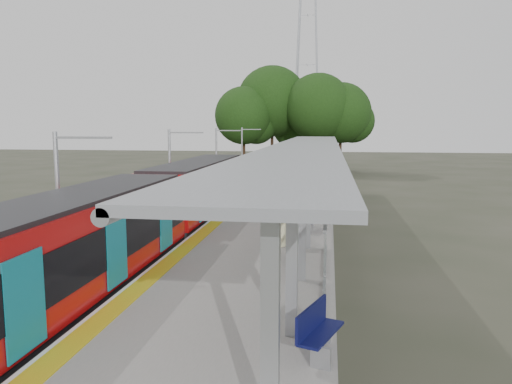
# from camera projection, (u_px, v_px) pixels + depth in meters

# --- Properties ---
(trackbed) EXTENTS (3.00, 70.00, 0.24)m
(trackbed) POSITION_uv_depth(u_px,v_px,m) (205.00, 218.00, 29.77)
(trackbed) COLOR #59544C
(trackbed) RESTS_ON ground
(platform) EXTENTS (6.00, 50.00, 1.00)m
(platform) POSITION_uv_depth(u_px,v_px,m) (280.00, 214.00, 29.07)
(platform) COLOR gray
(platform) RESTS_ON ground
(tactile_strip) EXTENTS (0.60, 50.00, 0.02)m
(tactile_strip) POSITION_uv_depth(u_px,v_px,m) (237.00, 204.00, 29.37)
(tactile_strip) COLOR gold
(tactile_strip) RESTS_ON platform
(end_fence) EXTENTS (6.00, 0.10, 1.20)m
(end_fence) POSITION_uv_depth(u_px,v_px,m) (303.00, 163.00, 53.39)
(end_fence) COLOR #9EA0A5
(end_fence) RESTS_ON platform
(train) EXTENTS (2.74, 27.60, 3.62)m
(train) POSITION_uv_depth(u_px,v_px,m) (156.00, 210.00, 21.19)
(train) COLOR black
(train) RESTS_ON ground
(canopy) EXTENTS (3.27, 38.00, 3.66)m
(canopy) POSITION_uv_depth(u_px,v_px,m) (306.00, 154.00, 24.61)
(canopy) COLOR #9EA0A5
(canopy) RESTS_ON platform
(pylon) EXTENTS (8.00, 4.00, 38.00)m
(pylon) POSITION_uv_depth(u_px,v_px,m) (307.00, 40.00, 78.74)
(pylon) COLOR #9EA0A5
(pylon) RESTS_ON ground
(tree_cluster) EXTENTS (18.47, 11.28, 12.89)m
(tree_cluster) POSITION_uv_depth(u_px,v_px,m) (293.00, 109.00, 60.09)
(tree_cluster) COLOR #382316
(tree_cluster) RESTS_ON ground
(catenary_masts) EXTENTS (2.08, 48.16, 5.40)m
(catenary_masts) POSITION_uv_depth(u_px,v_px,m) (171.00, 173.00, 28.66)
(catenary_masts) COLOR #9EA0A5
(catenary_masts) RESTS_ON ground
(bench_near) EXTENTS (0.96, 1.57, 1.03)m
(bench_near) POSITION_uv_depth(u_px,v_px,m) (317.00, 329.00, 10.02)
(bench_near) COLOR #0F124D
(bench_near) RESTS_ON platform
(bench_mid) EXTENTS (0.73, 1.39, 0.91)m
(bench_mid) POSITION_uv_depth(u_px,v_px,m) (307.00, 220.00, 21.85)
(bench_mid) COLOR #0F124D
(bench_mid) RESTS_ON platform
(bench_far) EXTENTS (0.94, 1.78, 1.17)m
(bench_far) POSITION_uv_depth(u_px,v_px,m) (312.00, 191.00, 30.58)
(bench_far) COLOR #0F124D
(bench_far) RESTS_ON platform
(info_pillar_near) EXTENTS (0.40, 0.40, 1.75)m
(info_pillar_near) POSITION_uv_depth(u_px,v_px,m) (281.00, 227.00, 19.08)
(info_pillar_near) COLOR beige
(info_pillar_near) RESTS_ON platform
(info_pillar_far) EXTENTS (0.41, 0.41, 1.80)m
(info_pillar_far) POSITION_uv_depth(u_px,v_px,m) (309.00, 191.00, 29.10)
(info_pillar_far) COLOR beige
(info_pillar_far) RESTS_ON platform
(litter_bin) EXTENTS (0.51, 0.51, 1.01)m
(litter_bin) POSITION_uv_depth(u_px,v_px,m) (299.00, 202.00, 27.00)
(litter_bin) COLOR #9EA0A5
(litter_bin) RESTS_ON platform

